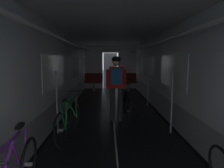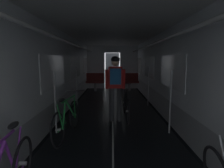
{
  "view_description": "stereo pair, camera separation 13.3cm",
  "coord_description": "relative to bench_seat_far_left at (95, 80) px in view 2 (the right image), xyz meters",
  "views": [
    {
      "loc": [
        -0.15,
        -2.08,
        1.64
      ],
      "look_at": [
        0.0,
        4.85,
        0.77
      ],
      "focal_mm": 30.96,
      "sensor_mm": 36.0,
      "label": 1
    },
    {
      "loc": [
        -0.02,
        -2.08,
        1.64
      ],
      "look_at": [
        0.0,
        4.85,
        0.77
      ],
      "focal_mm": 30.96,
      "sensor_mm": 36.0,
      "label": 2
    }
  ],
  "objects": [
    {
      "name": "bench_seat_far_left",
      "position": [
        0.0,
        0.0,
        0.0
      ],
      "size": [
        0.98,
        0.51,
        0.95
      ],
      "color": "gray",
      "rests_on": "ground"
    },
    {
      "name": "bicycle_green",
      "position": [
        -0.07,
        -6.17,
        -0.18
      ],
      "size": [
        0.46,
        1.69,
        0.95
      ],
      "color": "black",
      "rests_on": "ground"
    },
    {
      "name": "person_cyclist_aisle",
      "position": [
        0.97,
        -5.12,
        0.5
      ],
      "size": [
        0.53,
        0.39,
        1.73
      ],
      "color": "#2D2D33",
      "rests_on": "ground"
    },
    {
      "name": "train_car_shell",
      "position": [
        0.9,
        -4.47,
        1.13
      ],
      "size": [
        3.14,
        12.34,
        2.57
      ],
      "color": "black",
      "rests_on": "ground"
    },
    {
      "name": "bicycle_black_in_aisle",
      "position": [
        1.28,
        -4.85,
        -0.18
      ],
      "size": [
        0.44,
        1.69,
        0.94
      ],
      "color": "black",
      "rests_on": "ground"
    },
    {
      "name": "bench_seat_far_right",
      "position": [
        1.8,
        0.0,
        0.0
      ],
      "size": [
        0.98,
        0.51,
        0.95
      ],
      "color": "gray",
      "rests_on": "ground"
    }
  ]
}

